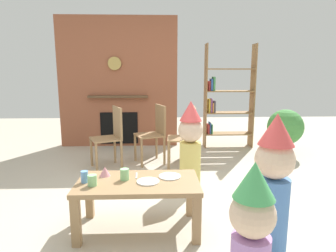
# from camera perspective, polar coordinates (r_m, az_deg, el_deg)

# --- Properties ---
(ground_plane) EXTENTS (12.00, 12.00, 0.00)m
(ground_plane) POSITION_cam_1_polar(r_m,az_deg,el_deg) (3.29, -2.43, -14.71)
(ground_plane) COLOR #BCB29E
(brick_fireplace_feature) EXTENTS (2.20, 0.28, 2.40)m
(brick_fireplace_feature) POSITION_cam_1_polar(r_m,az_deg,el_deg) (5.62, -9.63, 8.25)
(brick_fireplace_feature) COLOR #935138
(brick_fireplace_feature) RESTS_ON ground_plane
(bookshelf) EXTENTS (0.90, 0.28, 1.90)m
(bookshelf) POSITION_cam_1_polar(r_m,az_deg,el_deg) (5.55, 11.05, 4.98)
(bookshelf) COLOR olive
(bookshelf) RESTS_ON ground_plane
(coffee_table) EXTENTS (1.07, 0.58, 0.46)m
(coffee_table) POSITION_cam_1_polar(r_m,az_deg,el_deg) (2.66, -5.83, -12.15)
(coffee_table) COLOR #9E7A51
(coffee_table) RESTS_ON ground_plane
(paper_cup_near_left) EXTENTS (0.08, 0.08, 0.10)m
(paper_cup_near_left) POSITION_cam_1_polar(r_m,az_deg,el_deg) (2.65, -8.45, -9.30)
(paper_cup_near_left) COLOR #8CD18C
(paper_cup_near_left) RESTS_ON coffee_table
(paper_cup_near_right) EXTENTS (0.08, 0.08, 0.09)m
(paper_cup_near_right) POSITION_cam_1_polar(r_m,az_deg,el_deg) (2.58, -14.54, -10.21)
(paper_cup_near_right) COLOR #8CD18C
(paper_cup_near_right) RESTS_ON coffee_table
(paper_cup_center) EXTENTS (0.06, 0.06, 0.10)m
(paper_cup_center) POSITION_cam_1_polar(r_m,az_deg,el_deg) (2.66, -15.97, -9.50)
(paper_cup_center) COLOR #669EE0
(paper_cup_center) RESTS_ON coffee_table
(paper_plate_front) EXTENTS (0.20, 0.20, 0.01)m
(paper_plate_front) POSITION_cam_1_polar(r_m,az_deg,el_deg) (2.70, 0.35, -9.79)
(paper_plate_front) COLOR white
(paper_plate_front) RESTS_ON coffee_table
(paper_plate_rear) EXTENTS (0.20, 0.20, 0.01)m
(paper_plate_rear) POSITION_cam_1_polar(r_m,az_deg,el_deg) (2.59, -3.90, -10.74)
(paper_plate_rear) COLOR white
(paper_plate_rear) RESTS_ON coffee_table
(birthday_cake_slice) EXTENTS (0.10, 0.10, 0.09)m
(birthday_cake_slice) POSITION_cam_1_polar(r_m,az_deg,el_deg) (2.78, -12.20, -8.62)
(birthday_cake_slice) COLOR pink
(birthday_cake_slice) RESTS_ON coffee_table
(table_fork) EXTENTS (0.02, 0.15, 0.01)m
(table_fork) POSITION_cam_1_polar(r_m,az_deg,el_deg) (2.75, -6.16, -9.55)
(table_fork) COLOR silver
(table_fork) RESTS_ON coffee_table
(child_with_cone_hat) EXTENTS (0.26, 0.26, 0.93)m
(child_with_cone_hat) POSITION_cam_1_polar(r_m,az_deg,el_deg) (1.81, 15.92, -20.09)
(child_with_cone_hat) COLOR #B27FCC
(child_with_cone_hat) RESTS_ON ground_plane
(child_in_pink) EXTENTS (0.30, 0.30, 1.10)m
(child_in_pink) POSITION_cam_1_polar(r_m,az_deg,el_deg) (2.45, 19.85, -9.73)
(child_in_pink) COLOR #4C7FC6
(child_in_pink) RESTS_ON ground_plane
(child_by_the_chairs) EXTENTS (0.30, 0.30, 1.07)m
(child_by_the_chairs) POSITION_cam_1_polar(r_m,az_deg,el_deg) (3.52, 4.38, -3.27)
(child_by_the_chairs) COLOR #E0CC66
(child_by_the_chairs) RESTS_ON ground_plane
(dining_chair_left) EXTENTS (0.53, 0.53, 0.90)m
(dining_chair_left) POSITION_cam_1_polar(r_m,az_deg,el_deg) (4.37, -10.92, -1.44)
(dining_chair_left) COLOR #9E7A51
(dining_chair_left) RESTS_ON ground_plane
(dining_chair_middle) EXTENTS (0.51, 0.51, 0.90)m
(dining_chair_middle) POSITION_cam_1_polar(r_m,az_deg,el_deg) (4.53, -2.57, -0.82)
(dining_chair_middle) COLOR #9E7A51
(dining_chair_middle) RESTS_ON ground_plane
(dining_chair_right) EXTENTS (0.43, 0.43, 0.90)m
(dining_chair_right) POSITION_cam_1_polar(r_m,az_deg,el_deg) (4.28, 3.83, -1.50)
(dining_chair_right) COLOR #9E7A51
(dining_chair_right) RESTS_ON ground_plane
(potted_plant_tall) EXTENTS (0.59, 0.59, 0.78)m
(potted_plant_tall) POSITION_cam_1_polar(r_m,az_deg,el_deg) (5.30, 21.88, -0.38)
(potted_plant_tall) COLOR #9E5B42
(potted_plant_tall) RESTS_ON ground_plane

